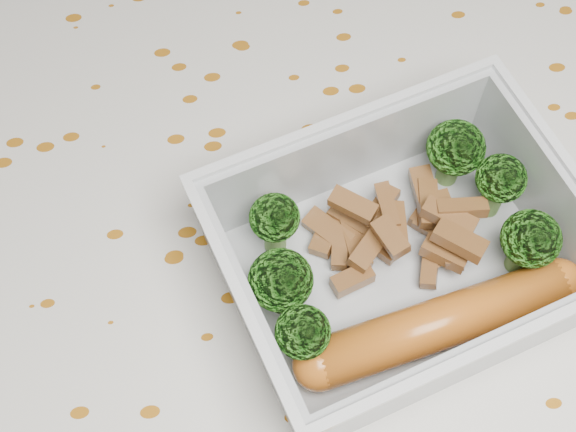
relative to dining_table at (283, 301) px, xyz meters
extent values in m
cube|color=brown|center=(0.00, 0.00, 0.06)|extent=(1.40, 0.90, 0.04)
cube|color=silver|center=(0.00, 0.00, 0.09)|extent=(1.46, 0.96, 0.01)
cube|color=silver|center=(0.05, -0.03, 0.09)|extent=(0.19, 0.16, 0.00)
cube|color=silver|center=(0.04, 0.03, 0.12)|extent=(0.15, 0.05, 0.05)
cube|color=silver|center=(0.07, -0.09, 0.12)|extent=(0.15, 0.05, 0.05)
cube|color=silver|center=(0.13, -0.01, 0.12)|extent=(0.04, 0.11, 0.05)
cube|color=silver|center=(-0.02, -0.05, 0.12)|extent=(0.04, 0.11, 0.05)
cube|color=silver|center=(0.04, 0.03, 0.15)|extent=(0.16, 0.05, 0.00)
cube|color=silver|center=(0.07, -0.09, 0.15)|extent=(0.16, 0.05, 0.00)
cube|color=silver|center=(0.13, -0.01, 0.15)|extent=(0.04, 0.12, 0.00)
cube|color=silver|center=(-0.03, -0.05, 0.15)|extent=(0.04, 0.12, 0.00)
cylinder|color=#608C3F|center=(0.00, -0.01, 0.10)|extent=(0.01, 0.01, 0.02)
ellipsoid|color=#367C1E|center=(0.00, -0.01, 0.12)|extent=(0.02, 0.02, 0.02)
cylinder|color=#608C3F|center=(0.09, 0.02, 0.10)|extent=(0.01, 0.01, 0.02)
ellipsoid|color=#367C1E|center=(0.09, 0.02, 0.12)|extent=(0.03, 0.03, 0.03)
cylinder|color=#608C3F|center=(-0.01, -0.04, 0.10)|extent=(0.01, 0.01, 0.02)
ellipsoid|color=#367C1E|center=(-0.01, -0.04, 0.12)|extent=(0.03, 0.03, 0.03)
cylinder|color=#608C3F|center=(0.11, 0.00, 0.10)|extent=(0.01, 0.01, 0.02)
ellipsoid|color=#367C1E|center=(0.11, 0.00, 0.12)|extent=(0.03, 0.03, 0.02)
cylinder|color=#608C3F|center=(0.00, -0.06, 0.10)|extent=(0.01, 0.01, 0.02)
ellipsoid|color=#367C1E|center=(0.00, -0.06, 0.12)|extent=(0.03, 0.03, 0.02)
cylinder|color=#608C3F|center=(0.11, -0.03, 0.10)|extent=(0.01, 0.01, 0.02)
ellipsoid|color=#367C1E|center=(0.11, -0.03, 0.12)|extent=(0.03, 0.03, 0.02)
cube|color=brown|center=(0.02, -0.01, 0.10)|extent=(0.02, 0.02, 0.01)
cube|color=brown|center=(0.05, 0.00, 0.10)|extent=(0.03, 0.03, 0.01)
cube|color=brown|center=(0.07, -0.03, 0.10)|extent=(0.01, 0.02, 0.01)
cube|color=brown|center=(0.03, -0.03, 0.10)|extent=(0.02, 0.02, 0.01)
cube|color=brown|center=(0.03, -0.02, 0.10)|extent=(0.01, 0.02, 0.01)
cube|color=brown|center=(0.05, 0.00, 0.11)|extent=(0.01, 0.03, 0.01)
cube|color=brown|center=(0.08, -0.03, 0.12)|extent=(0.03, 0.03, 0.01)
cube|color=brown|center=(0.08, -0.01, 0.11)|extent=(0.01, 0.03, 0.01)
cube|color=brown|center=(0.08, -0.01, 0.12)|extent=(0.03, 0.02, 0.01)
cube|color=brown|center=(0.02, 0.00, 0.10)|extent=(0.03, 0.03, 0.01)
cube|color=brown|center=(0.04, 0.00, 0.10)|extent=(0.02, 0.02, 0.01)
cube|color=brown|center=(0.09, -0.01, 0.12)|extent=(0.03, 0.01, 0.01)
cube|color=brown|center=(0.08, 0.00, 0.10)|extent=(0.02, 0.02, 0.01)
cube|color=brown|center=(0.08, -0.01, 0.10)|extent=(0.03, 0.03, 0.01)
cube|color=brown|center=(0.08, -0.03, 0.11)|extent=(0.02, 0.02, 0.01)
cube|color=brown|center=(0.08, -0.02, 0.11)|extent=(0.02, 0.03, 0.01)
cube|color=brown|center=(0.06, -0.01, 0.11)|extent=(0.01, 0.02, 0.01)
cube|color=brown|center=(0.07, 0.00, 0.11)|extent=(0.01, 0.03, 0.01)
cube|color=brown|center=(0.05, -0.02, 0.10)|extent=(0.02, 0.02, 0.01)
cube|color=brown|center=(0.05, -0.02, 0.12)|extent=(0.02, 0.02, 0.01)
cube|color=brown|center=(0.04, -0.02, 0.11)|extent=(0.02, 0.02, 0.01)
cube|color=brown|center=(0.08, 0.01, 0.11)|extent=(0.01, 0.03, 0.01)
cube|color=brown|center=(0.04, 0.00, 0.12)|extent=(0.03, 0.02, 0.01)
cube|color=brown|center=(0.04, -0.01, 0.10)|extent=(0.01, 0.03, 0.01)
cube|color=brown|center=(0.08, -0.02, 0.10)|extent=(0.02, 0.02, 0.01)
cylinder|color=#B25A18|center=(0.07, -0.06, 0.11)|extent=(0.13, 0.05, 0.02)
sphere|color=#B25A18|center=(0.13, -0.05, 0.11)|extent=(0.02, 0.02, 0.02)
sphere|color=#B25A18|center=(0.01, -0.07, 0.11)|extent=(0.02, 0.02, 0.02)
camera|label=1|loc=(-0.02, -0.18, 0.46)|focal=50.00mm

